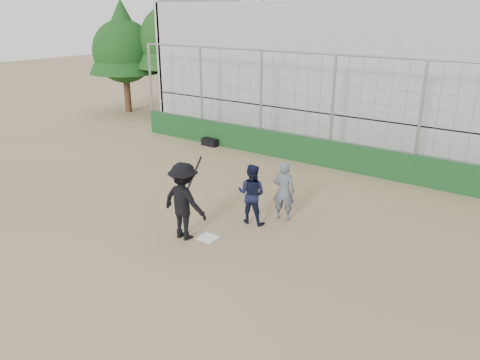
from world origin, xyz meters
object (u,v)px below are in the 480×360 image
Objects in this scene: batter_at_plate at (184,201)px; catcher_crouched at (251,204)px; equipment_bag at (210,142)px; umpire at (284,194)px.

catcher_crouched is (0.87, 1.67, -0.43)m from batter_at_plate.
equipment_bag is at bearing 124.81° from batter_at_plate.
catcher_crouched is 7.79m from equipment_bag.
catcher_crouched reaches higher than equipment_bag.
catcher_crouched is 0.76× the size of umpire.
equipment_bag is at bearing 137.23° from catcher_crouched.
batter_at_plate is at bearing -55.19° from equipment_bag.
umpire is (0.57, 0.71, 0.18)m from catcher_crouched.
umpire reaches higher than equipment_bag.
batter_at_plate reaches higher than equipment_bag.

